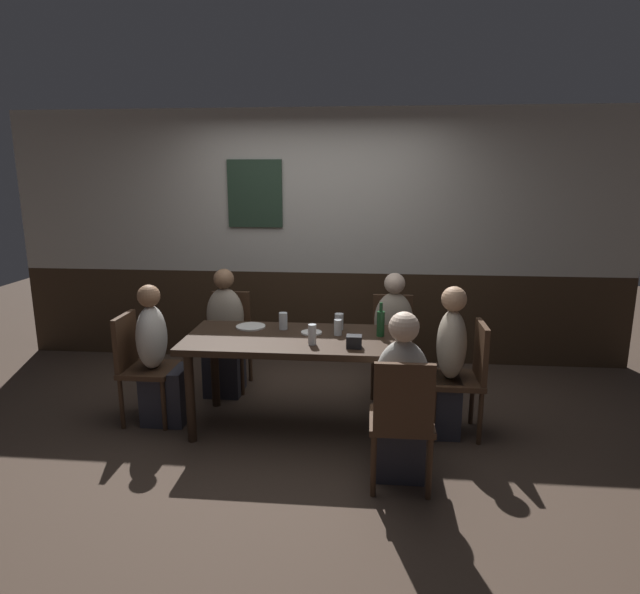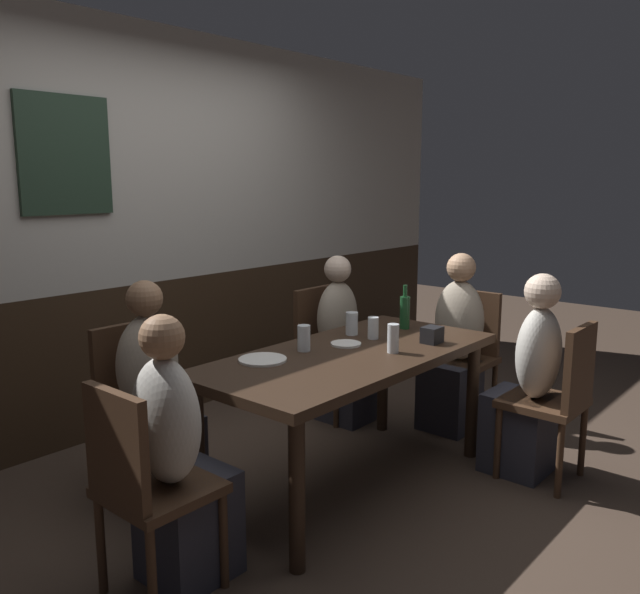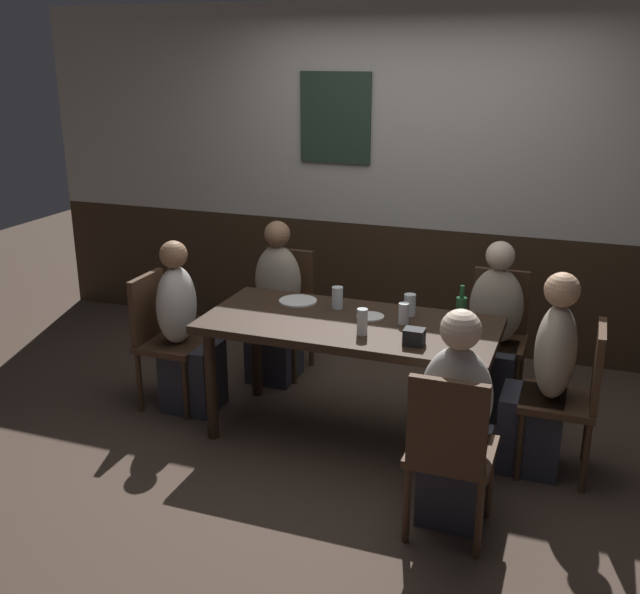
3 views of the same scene
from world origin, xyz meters
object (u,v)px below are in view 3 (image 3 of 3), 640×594
(chair_head_east, at_px, (574,392))
(highball_clear, at_px, (362,324))
(chair_right_near, at_px, (449,447))
(person_left_far, at_px, (276,314))
(person_head_east, at_px, (543,389))
(condiment_caddy, at_px, (414,337))
(person_right_far, at_px, (493,342))
(chair_right_far, at_px, (496,330))
(pint_glass_stout, at_px, (404,315))
(person_head_west, at_px, (185,340))
(chair_head_west, at_px, (163,333))
(tumbler_short, at_px, (337,299))
(plate_white_large, at_px, (298,301))
(chair_left_far, at_px, (285,304))
(dining_table, at_px, (349,335))
(plate_white_small, at_px, (370,317))
(person_right_near, at_px, (456,434))
(tumbler_water, at_px, (410,306))
(beer_bottle_green, at_px, (461,313))

(chair_head_east, distance_m, highball_clear, 1.20)
(chair_right_near, xyz_separation_m, person_left_far, (-1.51, 1.47, -0.02))
(person_head_east, bearing_deg, condiment_caddy, -161.51)
(person_right_far, relative_size, person_left_far, 0.99)
(chair_right_far, relative_size, person_left_far, 0.78)
(chair_right_near, relative_size, pint_glass_stout, 7.12)
(highball_clear, bearing_deg, pint_glass_stout, 55.56)
(condiment_caddy, bearing_deg, person_head_east, 18.49)
(person_head_west, bearing_deg, chair_right_far, 23.57)
(chair_head_west, distance_m, person_left_far, 0.83)
(tumbler_short, bearing_deg, person_right_far, 26.95)
(chair_right_near, bearing_deg, plate_white_large, 138.44)
(chair_left_far, distance_m, plate_white_large, 0.73)
(dining_table, xyz_separation_m, person_head_west, (-1.11, 0.00, -0.18))
(plate_white_large, bearing_deg, dining_table, -28.35)
(plate_white_small, height_order, condiment_caddy, condiment_caddy)
(chair_head_west, bearing_deg, chair_right_near, -21.86)
(person_head_east, relative_size, person_right_far, 1.03)
(condiment_caddy, bearing_deg, person_right_near, -53.20)
(person_head_west, bearing_deg, plate_white_small, 4.88)
(tumbler_short, xyz_separation_m, pint_glass_stout, (0.45, -0.12, -0.01))
(chair_right_far, height_order, person_head_east, person_head_east)
(condiment_caddy, bearing_deg, chair_head_west, 172.49)
(person_head_west, height_order, condiment_caddy, person_head_west)
(person_left_far, bearing_deg, tumbler_short, -36.71)
(dining_table, xyz_separation_m, chair_right_near, (0.76, -0.82, -0.16))
(chair_head_east, bearing_deg, tumbler_water, 166.98)
(person_head_east, bearing_deg, chair_head_east, 0.00)
(person_head_west, xyz_separation_m, plate_white_large, (0.70, 0.22, 0.28))
(chair_head_east, height_order, person_head_west, person_head_west)
(tumbler_water, height_order, beer_bottle_green, beer_bottle_green)
(beer_bottle_green, relative_size, plate_white_small, 1.60)
(person_left_far, height_order, highball_clear, person_left_far)
(chair_head_east, xyz_separation_m, person_right_near, (-0.52, -0.65, -0.02))
(person_head_east, distance_m, person_head_west, 2.23)
(highball_clear, bearing_deg, chair_head_east, 8.86)
(person_right_near, bearing_deg, dining_table, 139.23)
(pint_glass_stout, relative_size, plate_white_large, 0.52)
(plate_white_small, bearing_deg, chair_left_far, 140.11)
(plate_white_large, bearing_deg, pint_glass_stout, -11.80)
(plate_white_large, bearing_deg, person_right_near, -36.79)
(highball_clear, xyz_separation_m, condiment_caddy, (0.31, -0.05, -0.02))
(chair_head_west, bearing_deg, person_right_near, -17.80)
(chair_right_near, height_order, person_right_far, person_right_far)
(chair_right_near, relative_size, condiment_caddy, 8.00)
(chair_head_east, relative_size, chair_head_west, 1.00)
(dining_table, distance_m, pint_glass_stout, 0.34)
(highball_clear, height_order, beer_bottle_green, beer_bottle_green)
(pint_glass_stout, bearing_deg, highball_clear, -124.44)
(chair_left_far, xyz_separation_m, tumbler_water, (1.06, -0.59, 0.30))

